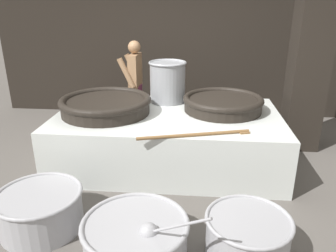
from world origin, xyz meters
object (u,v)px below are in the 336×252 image
stock_pot (168,81)px  prep_bowl_extra (40,208)px  giant_wok_near (106,104)px  giant_wok_far (223,103)px  prep_bowl_vegetables (136,237)px  prep_bowl_meat (247,235)px  cook (135,82)px

stock_pot → prep_bowl_extra: 2.64m
giant_wok_near → prep_bowl_extra: giant_wok_near is taller
giant_wok_far → prep_bowl_extra: giant_wok_far is taller
giant_wok_near → prep_bowl_extra: size_ratio=1.45×
stock_pot → prep_bowl_vegetables: bearing=-91.3°
giant_wok_near → prep_bowl_vegetables: (0.76, -1.91, -0.67)m
giant_wok_near → prep_bowl_vegetables: giant_wok_near is taller
prep_bowl_extra → prep_bowl_vegetables: bearing=-16.6°
prep_bowl_vegetables → prep_bowl_extra: prep_bowl_vegetables is taller
giant_wok_near → stock_pot: size_ratio=2.04×
giant_wok_near → prep_bowl_extra: (-0.30, -1.59, -0.65)m
prep_bowl_meat → giant_wok_far: bearing=93.6°
giant_wok_far → prep_bowl_vegetables: 2.44m
prep_bowl_extra → cook: bearing=81.6°
stock_pot → prep_bowl_vegetables: (-0.06, -2.55, -0.87)m
giant_wok_near → prep_bowl_vegetables: size_ratio=1.10×
prep_bowl_extra → giant_wok_far: bearing=43.4°
prep_bowl_vegetables → prep_bowl_meat: (1.02, 0.10, 0.02)m
stock_pot → prep_bowl_meat: 2.77m
prep_bowl_vegetables → prep_bowl_meat: 1.03m
giant_wok_near → giant_wok_far: giant_wok_near is taller
giant_wok_far → prep_bowl_vegetables: (-0.89, -2.17, -0.66)m
cook → stock_pot: bearing=132.9°
giant_wok_near → prep_bowl_meat: (1.79, -1.81, -0.65)m
stock_pot → prep_bowl_vegetables: stock_pot is taller
giant_wok_far → cook: cook is taller
stock_pot → prep_bowl_extra: bearing=-116.6°
giant_wok_near → prep_bowl_meat: giant_wok_near is taller
cook → prep_bowl_extra: (-0.45, -3.04, -0.64)m
cook → prep_bowl_vegetables: cook is taller
prep_bowl_meat → prep_bowl_extra: bearing=174.0°
prep_bowl_meat → stock_pot: bearing=111.5°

